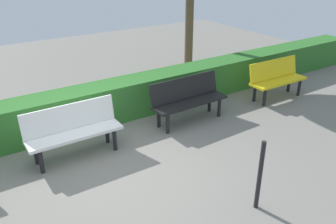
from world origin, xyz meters
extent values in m
plane|color=gray|center=(0.00, 0.00, 0.00)|extent=(18.31, 18.31, 0.00)
cube|color=yellow|center=(-4.47, -0.57, 0.41)|extent=(1.43, 0.45, 0.05)
cube|color=yellow|center=(-4.48, -0.76, 0.65)|extent=(1.42, 0.16, 0.42)
cylinder|color=black|center=(-5.03, -0.41, 0.20)|extent=(0.07, 0.07, 0.39)
cylinder|color=black|center=(-5.03, -0.71, 0.20)|extent=(0.07, 0.07, 0.39)
cylinder|color=black|center=(-3.91, -0.43, 0.20)|extent=(0.07, 0.07, 0.39)
cylinder|color=black|center=(-3.92, -0.73, 0.20)|extent=(0.07, 0.07, 0.39)
cube|color=black|center=(-2.11, -0.70, 0.41)|extent=(1.58, 0.46, 0.05)
cube|color=black|center=(-2.10, -0.89, 0.65)|extent=(1.57, 0.18, 0.42)
cylinder|color=black|center=(-2.75, -0.57, 0.20)|extent=(0.07, 0.07, 0.39)
cylinder|color=black|center=(-2.74, -0.87, 0.20)|extent=(0.07, 0.07, 0.39)
cylinder|color=black|center=(-1.48, -0.54, 0.20)|extent=(0.07, 0.07, 0.39)
cylinder|color=black|center=(-1.47, -0.84, 0.20)|extent=(0.07, 0.07, 0.39)
cube|color=white|center=(0.21, -0.67, 0.41)|extent=(1.52, 0.43, 0.05)
cube|color=white|center=(0.21, -0.86, 0.65)|extent=(1.52, 0.11, 0.42)
cylinder|color=black|center=(-0.40, -0.53, 0.20)|extent=(0.07, 0.07, 0.39)
cylinder|color=black|center=(-0.40, -0.83, 0.20)|extent=(0.07, 0.07, 0.39)
cylinder|color=black|center=(0.82, -0.52, 0.20)|extent=(0.07, 0.07, 0.39)
cylinder|color=black|center=(0.82, -0.82, 0.20)|extent=(0.07, 0.07, 0.39)
cube|color=#2D6B28|center=(-1.01, -1.66, 0.37)|extent=(14.31, 0.63, 0.75)
cylinder|color=brown|center=(-4.06, -3.42, 1.52)|extent=(0.23, 0.23, 3.05)
cylinder|color=black|center=(-1.33, 1.83, 0.50)|extent=(0.06, 0.06, 1.00)
camera|label=1|loc=(1.68, 4.29, 3.13)|focal=37.68mm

